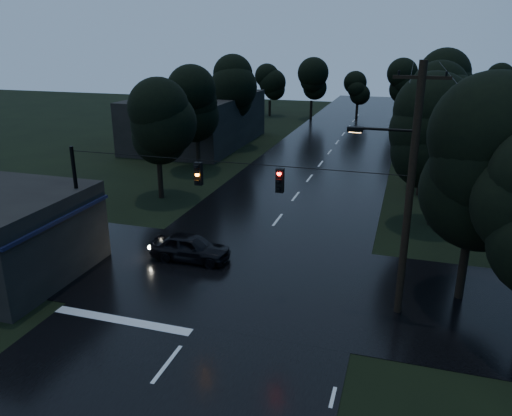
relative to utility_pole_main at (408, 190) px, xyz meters
The scene contains 16 objects.
main_road 21.06m from the utility_pole_main, 111.30° to the left, with size 12.00×120.00×0.02m, color black.
cross_street 9.14m from the utility_pole_main, behind, with size 60.00×9.00×0.02m, color black.
building_far_right 24.12m from the utility_pole_main, 74.01° to the left, with size 10.00×14.00×4.40m, color black.
building_far_left 36.15m from the utility_pole_main, 126.44° to the left, with size 10.00×16.00×5.00m, color black.
utility_pole_main is the anchor object (origin of this frame).
utility_pole_far 17.08m from the utility_pole_main, 87.00° to the left, with size 2.00×0.30×7.50m.
anchor_pole_left 15.08m from the utility_pole_main, behind, with size 0.18×0.18×6.00m, color black.
span_signals 6.85m from the utility_pole_main, behind, with size 15.00×0.37×1.12m.
tree_corner_near 3.35m from the utility_pole_main, 37.67° to the left, with size 4.48×4.48×9.44m.
tree_left_a 19.76m from the utility_pole_main, 146.16° to the left, with size 3.92×3.92×8.26m.
tree_left_b 25.50m from the utility_pole_main, 131.84° to the left, with size 4.20×4.20×8.85m.
tree_left_c 33.94m from the utility_pole_main, 121.27° to the left, with size 4.48×4.48×9.44m.
tree_right_a 11.12m from the utility_pole_main, 81.77° to the left, with size 4.20×4.20×8.85m.
tree_right_b 19.14m from the utility_pole_main, 83.42° to the left, with size 4.48×4.48×9.44m.
tree_right_c 29.16m from the utility_pole_main, 84.50° to the left, with size 4.76×4.76×10.03m.
car 11.33m from the utility_pole_main, 168.17° to the left, with size 1.63×4.06×1.38m, color black.
Camera 1 is at (7.24, -8.01, 10.77)m, focal length 35.00 mm.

